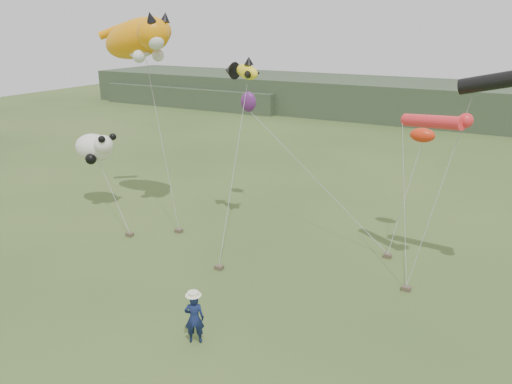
{
  "coord_description": "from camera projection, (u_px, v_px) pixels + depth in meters",
  "views": [
    {
      "loc": [
        8.33,
        -13.18,
        10.11
      ],
      "look_at": [
        -0.43,
        3.0,
        3.92
      ],
      "focal_mm": 35.0,
      "sensor_mm": 36.0,
      "label": 1
    }
  ],
  "objects": [
    {
      "name": "headland",
      "position": [
        411.0,
        101.0,
        56.01
      ],
      "size": [
        90.0,
        13.0,
        4.0
      ],
      "color": "#2D3D28",
      "rests_on": "ground"
    },
    {
      "name": "festival_attendant",
      "position": [
        194.0,
        318.0,
        16.47
      ],
      "size": [
        0.78,
        0.69,
        1.79
      ],
      "primitive_type": "imported",
      "rotation": [
        0.0,
        0.0,
        3.64
      ],
      "color": "#131D48",
      "rests_on": "ground"
    },
    {
      "name": "tube_kites",
      "position": [
        482.0,
        97.0,
        18.55
      ],
      "size": [
        5.53,
        1.98,
        2.84
      ],
      "color": "black",
      "rests_on": "ground"
    },
    {
      "name": "fish_kite",
      "position": [
        241.0,
        71.0,
        23.5
      ],
      "size": [
        2.25,
        1.47,
        1.14
      ],
      "color": "yellow",
      "rests_on": "ground"
    },
    {
      "name": "cat_kite",
      "position": [
        141.0,
        38.0,
        25.5
      ],
      "size": [
        5.71,
        3.04,
        2.89
      ],
      "color": "orange",
      "rests_on": "ground"
    },
    {
      "name": "panda_kite",
      "position": [
        95.0,
        147.0,
        28.05
      ],
      "size": [
        2.79,
        1.8,
        1.73
      ],
      "color": "white",
      "rests_on": "ground"
    },
    {
      "name": "ground",
      "position": [
        227.0,
        320.0,
        17.96
      ],
      "size": [
        120.0,
        120.0,
        0.0
      ],
      "primitive_type": "plane",
      "color": "#385123",
      "rests_on": "ground"
    },
    {
      "name": "misc_kites",
      "position": [
        320.0,
        116.0,
        25.46
      ],
      "size": [
        10.47,
        0.93,
        1.73
      ],
      "color": "red",
      "rests_on": "ground"
    },
    {
      "name": "sandbag_anchors",
      "position": [
        256.0,
        253.0,
        23.0
      ],
      "size": [
        13.81,
        4.93,
        0.18
      ],
      "color": "brown",
      "rests_on": "ground"
    }
  ]
}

